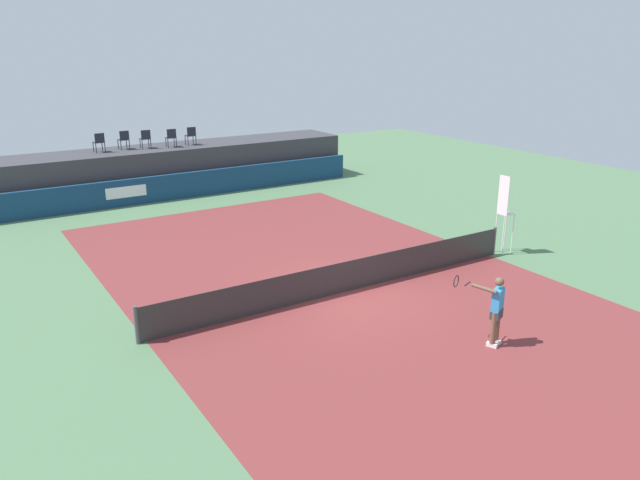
{
  "coord_description": "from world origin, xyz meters",
  "views": [
    {
      "loc": [
        -9.67,
        -13.9,
        7.09
      ],
      "look_at": [
        0.34,
        2.0,
        1.0
      ],
      "focal_mm": 34.59,
      "sensor_mm": 36.0,
      "label": 1
    }
  ],
  "objects_px": {
    "net_post_far": "(494,241)",
    "spectator_chair_center": "(145,138)",
    "spectator_chair_left": "(124,139)",
    "tennis_player": "(496,309)",
    "spectator_chair_far_right": "(191,135)",
    "net_post_near": "(136,325)",
    "umpire_chair": "(504,209)",
    "spectator_chair_right": "(171,137)",
    "spectator_chair_far_left": "(99,142)"
  },
  "relations": [
    {
      "from": "spectator_chair_center",
      "to": "tennis_player",
      "type": "relative_size",
      "value": 0.5
    },
    {
      "from": "spectator_chair_far_right",
      "to": "umpire_chair",
      "type": "height_order",
      "value": "spectator_chair_far_right"
    },
    {
      "from": "spectator_chair_left",
      "to": "net_post_near",
      "type": "bearing_deg",
      "value": -105.0
    },
    {
      "from": "umpire_chair",
      "to": "net_post_near",
      "type": "relative_size",
      "value": 2.76
    },
    {
      "from": "net_post_far",
      "to": "tennis_player",
      "type": "bearing_deg",
      "value": -137.31
    },
    {
      "from": "tennis_player",
      "to": "spectator_chair_center",
      "type": "bearing_deg",
      "value": 96.4
    },
    {
      "from": "spectator_chair_far_left",
      "to": "spectator_chair_far_right",
      "type": "xyz_separation_m",
      "value": [
        4.32,
        -0.24,
        0.0
      ]
    },
    {
      "from": "spectator_chair_left",
      "to": "spectator_chair_center",
      "type": "distance_m",
      "value": 0.98
    },
    {
      "from": "spectator_chair_far_right",
      "to": "net_post_near",
      "type": "height_order",
      "value": "spectator_chair_far_right"
    },
    {
      "from": "spectator_chair_left",
      "to": "spectator_chair_far_right",
      "type": "height_order",
      "value": "same"
    },
    {
      "from": "umpire_chair",
      "to": "net_post_near",
      "type": "distance_m",
      "value": 12.8
    },
    {
      "from": "spectator_chair_far_left",
      "to": "spectator_chair_left",
      "type": "height_order",
      "value": "same"
    },
    {
      "from": "spectator_chair_right",
      "to": "net_post_near",
      "type": "xyz_separation_m",
      "value": [
        -6.25,
        -14.94,
        -2.19
      ]
    },
    {
      "from": "spectator_chair_far_left",
      "to": "net_post_near",
      "type": "bearing_deg",
      "value": -101.01
    },
    {
      "from": "spectator_chair_right",
      "to": "spectator_chair_far_left",
      "type": "bearing_deg",
      "value": 173.25
    },
    {
      "from": "spectator_chair_right",
      "to": "umpire_chair",
      "type": "relative_size",
      "value": 0.32
    },
    {
      "from": "spectator_chair_far_left",
      "to": "spectator_chair_center",
      "type": "height_order",
      "value": "same"
    },
    {
      "from": "spectator_chair_far_left",
      "to": "umpire_chair",
      "type": "height_order",
      "value": "spectator_chair_far_left"
    },
    {
      "from": "spectator_chair_far_right",
      "to": "net_post_far",
      "type": "xyz_separation_m",
      "value": [
        5.1,
        -15.09,
        -2.19
      ]
    },
    {
      "from": "spectator_chair_far_left",
      "to": "net_post_far",
      "type": "relative_size",
      "value": 0.89
    },
    {
      "from": "spectator_chair_left",
      "to": "spectator_chair_far_right",
      "type": "bearing_deg",
      "value": -7.7
    },
    {
      "from": "spectator_chair_center",
      "to": "tennis_player",
      "type": "bearing_deg",
      "value": -83.6
    },
    {
      "from": "net_post_near",
      "to": "umpire_chair",
      "type": "bearing_deg",
      "value": -0.01
    },
    {
      "from": "spectator_chair_center",
      "to": "net_post_near",
      "type": "bearing_deg",
      "value": -108.5
    },
    {
      "from": "spectator_chair_left",
      "to": "net_post_far",
      "type": "xyz_separation_m",
      "value": [
        8.24,
        -15.52,
        -2.19
      ]
    },
    {
      "from": "spectator_chair_far_right",
      "to": "tennis_player",
      "type": "distance_m",
      "value": 19.84
    },
    {
      "from": "net_post_far",
      "to": "spectator_chair_center",
      "type": "bearing_deg",
      "value": 115.6
    },
    {
      "from": "spectator_chair_far_left",
      "to": "tennis_player",
      "type": "bearing_deg",
      "value": -77.74
    },
    {
      "from": "net_post_far",
      "to": "tennis_player",
      "type": "relative_size",
      "value": 0.56
    },
    {
      "from": "spectator_chair_far_right",
      "to": "net_post_near",
      "type": "bearing_deg",
      "value": -115.81
    },
    {
      "from": "spectator_chair_left",
      "to": "spectator_chair_center",
      "type": "xyz_separation_m",
      "value": [
        0.94,
        -0.28,
        0.0
      ]
    },
    {
      "from": "tennis_player",
      "to": "spectator_chair_far_right",
      "type": "bearing_deg",
      "value": 90.09
    },
    {
      "from": "spectator_chair_center",
      "to": "spectator_chair_right",
      "type": "height_order",
      "value": "same"
    },
    {
      "from": "spectator_chair_left",
      "to": "umpire_chair",
      "type": "bearing_deg",
      "value": -61.0
    },
    {
      "from": "umpire_chair",
      "to": "spectator_chair_far_left",
      "type": "bearing_deg",
      "value": 122.52
    },
    {
      "from": "spectator_chair_far_left",
      "to": "net_post_far",
      "type": "height_order",
      "value": "spectator_chair_far_left"
    },
    {
      "from": "spectator_chair_right",
      "to": "spectator_chair_far_right",
      "type": "bearing_deg",
      "value": 8.03
    },
    {
      "from": "umpire_chair",
      "to": "tennis_player",
      "type": "height_order",
      "value": "umpire_chair"
    },
    {
      "from": "umpire_chair",
      "to": "spectator_chair_left",
      "type": "bearing_deg",
      "value": 119.0
    },
    {
      "from": "spectator_chair_right",
      "to": "net_post_far",
      "type": "bearing_deg",
      "value": -67.64
    },
    {
      "from": "umpire_chair",
      "to": "net_post_far",
      "type": "distance_m",
      "value": 1.14
    },
    {
      "from": "spectator_chair_center",
      "to": "spectator_chair_right",
      "type": "distance_m",
      "value": 1.19
    },
    {
      "from": "spectator_chair_left",
      "to": "tennis_player",
      "type": "xyz_separation_m",
      "value": [
        3.17,
        -20.19,
        -1.73
      ]
    },
    {
      "from": "umpire_chair",
      "to": "net_post_near",
      "type": "bearing_deg",
      "value": 179.99
    },
    {
      "from": "spectator_chair_left",
      "to": "umpire_chair",
      "type": "relative_size",
      "value": 0.32
    },
    {
      "from": "spectator_chair_far_left",
      "to": "tennis_player",
      "type": "relative_size",
      "value": 0.5
    },
    {
      "from": "spectator_chair_far_left",
      "to": "spectator_chair_right",
      "type": "xyz_separation_m",
      "value": [
        3.27,
        -0.39,
        0.0
      ]
    },
    {
      "from": "spectator_chair_left",
      "to": "spectator_chair_center",
      "type": "height_order",
      "value": "same"
    },
    {
      "from": "spectator_chair_center",
      "to": "umpire_chair",
      "type": "bearing_deg",
      "value": -63.32
    },
    {
      "from": "spectator_chair_center",
      "to": "umpire_chair",
      "type": "height_order",
      "value": "spectator_chair_center"
    }
  ]
}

